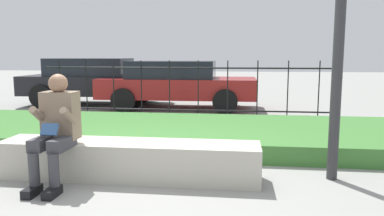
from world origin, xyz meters
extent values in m
plane|color=gray|center=(0.00, 0.00, 0.00)|extent=(60.00, 60.00, 0.00)
cube|color=#B7B2A3|center=(-0.09, 0.00, 0.22)|extent=(3.05, 0.55, 0.44)
cube|color=gray|center=(-0.09, 0.00, 0.04)|extent=(2.93, 0.50, 0.08)
cube|color=black|center=(-0.92, -0.67, 0.04)|extent=(0.11, 0.26, 0.09)
cylinder|color=#38383D|center=(-0.92, -0.61, 0.26)|extent=(0.11, 0.11, 0.35)
cube|color=#38383D|center=(-0.92, -0.40, 0.50)|extent=(0.15, 0.42, 0.13)
cube|color=black|center=(-0.70, -0.67, 0.04)|extent=(0.11, 0.26, 0.09)
cylinder|color=#38383D|center=(-0.70, -0.61, 0.26)|extent=(0.11, 0.11, 0.35)
cube|color=#38383D|center=(-0.70, -0.40, 0.50)|extent=(0.15, 0.42, 0.13)
cube|color=#7A6651|center=(-0.81, -0.19, 0.77)|extent=(0.38, 0.24, 0.54)
sphere|color=#8C664C|center=(-0.81, -0.21, 1.13)|extent=(0.21, 0.21, 0.21)
cylinder|color=#7A6651|center=(-0.99, -0.35, 0.79)|extent=(0.08, 0.29, 0.24)
cylinder|color=#7A6651|center=(-0.64, -0.35, 0.79)|extent=(0.08, 0.29, 0.24)
cube|color=#335689|center=(-0.81, -0.45, 0.66)|extent=(0.18, 0.09, 0.13)
cube|color=#3D7533|center=(0.00, 2.03, 0.13)|extent=(8.26, 2.65, 0.27)
cylinder|color=black|center=(0.00, 3.80, 0.27)|extent=(6.26, 0.03, 0.03)
cylinder|color=black|center=(0.00, 3.80, 1.17)|extent=(6.26, 0.03, 0.03)
cylinder|color=black|center=(-2.82, 3.80, 0.67)|extent=(0.02, 0.02, 1.33)
cylinder|color=black|center=(-2.19, 3.80, 0.67)|extent=(0.02, 0.02, 1.33)
cylinder|color=black|center=(-1.56, 3.80, 0.67)|extent=(0.02, 0.02, 1.33)
cylinder|color=black|center=(-0.94, 3.80, 0.67)|extent=(0.02, 0.02, 1.33)
cylinder|color=black|center=(-0.31, 3.80, 0.67)|extent=(0.02, 0.02, 1.33)
cylinder|color=black|center=(0.31, 3.80, 0.67)|extent=(0.02, 0.02, 1.33)
cylinder|color=black|center=(0.94, 3.80, 0.67)|extent=(0.02, 0.02, 1.33)
cylinder|color=black|center=(1.56, 3.80, 0.67)|extent=(0.02, 0.02, 1.33)
cylinder|color=black|center=(2.19, 3.80, 0.67)|extent=(0.02, 0.02, 1.33)
cylinder|color=black|center=(2.82, 3.80, 0.67)|extent=(0.02, 0.02, 1.33)
cube|color=maroon|center=(-0.46, 5.88, 0.57)|extent=(4.20, 1.79, 0.52)
cube|color=black|center=(-0.63, 5.88, 1.06)|extent=(2.32, 1.55, 0.46)
cylinder|color=black|center=(0.85, 5.06, 0.31)|extent=(0.62, 0.21, 0.62)
cylinder|color=black|center=(0.82, 6.75, 0.31)|extent=(0.62, 0.21, 0.62)
cylinder|color=black|center=(-1.74, 5.02, 0.31)|extent=(0.62, 0.21, 0.62)
cylinder|color=black|center=(-1.77, 6.71, 0.31)|extent=(0.62, 0.21, 0.62)
cube|color=black|center=(-2.98, 6.39, 0.59)|extent=(4.11, 1.98, 0.54)
cube|color=black|center=(-3.14, 6.39, 1.11)|extent=(2.29, 1.68, 0.49)
cylinder|color=black|center=(-1.69, 5.58, 0.32)|extent=(0.65, 0.23, 0.64)
cylinder|color=black|center=(-1.77, 7.33, 0.32)|extent=(0.65, 0.23, 0.64)
cylinder|color=black|center=(-4.19, 5.46, 0.32)|extent=(0.65, 0.23, 0.64)
cylinder|color=black|center=(-4.27, 7.21, 0.32)|extent=(0.65, 0.23, 0.64)
cylinder|color=#2D2D30|center=(2.28, 0.27, 1.91)|extent=(0.12, 0.12, 3.82)
camera|label=1|loc=(1.18, -4.14, 1.44)|focal=35.00mm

